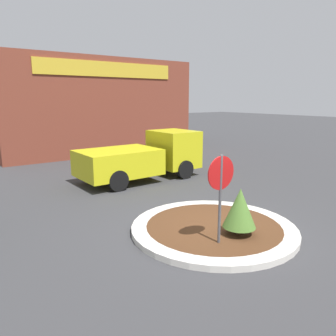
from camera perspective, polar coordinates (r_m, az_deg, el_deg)
ground_plane at (r=9.43m, az=7.89°, el=-10.78°), size 120.00×120.00×0.00m
traffic_island at (r=9.40m, az=7.90°, el=-10.32°), size 4.58×4.58×0.16m
stop_sign at (r=7.86m, az=9.15°, el=-2.79°), size 0.82×0.07×2.35m
island_shrub at (r=8.67m, az=12.41°, el=-6.82°), size 0.86×0.86×1.23m
utility_truck at (r=14.92m, az=-4.13°, el=2.00°), size 5.67×2.50×2.12m
storefront_building at (r=24.00m, az=-13.29°, el=10.43°), size 12.83×6.07×6.20m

